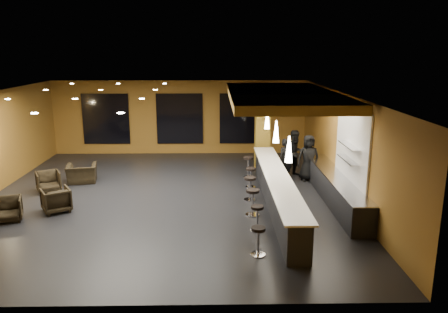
{
  "coord_description": "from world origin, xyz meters",
  "views": [
    {
      "loc": [
        1.73,
        -14.18,
        4.92
      ],
      "look_at": [
        2.0,
        0.5,
        1.3
      ],
      "focal_mm": 35.0,
      "sensor_mm": 36.0,
      "label": 1
    }
  ],
  "objects_px": {
    "bar_stool_2": "(253,199)",
    "bar_stool_4": "(251,175)",
    "staff_c": "(308,158)",
    "armchair_d": "(82,174)",
    "armchair_b": "(56,200)",
    "bar_counter": "(277,192)",
    "bar_stool_5": "(248,164)",
    "bar_stool_1": "(257,215)",
    "armchair_a": "(8,209)",
    "staff_a": "(286,160)",
    "column": "(262,128)",
    "armchair_c": "(48,181)",
    "bar_stool_0": "(258,237)",
    "bar_stool_3": "(250,186)",
    "pendant_2": "(267,120)",
    "pendant_1": "(276,132)",
    "prep_counter": "(335,189)",
    "pendant_0": "(289,149)",
    "staff_b": "(295,153)"
  },
  "relations": [
    {
      "from": "column",
      "to": "staff_a",
      "type": "distance_m",
      "value": 2.05
    },
    {
      "from": "column",
      "to": "bar_stool_1",
      "type": "bearing_deg",
      "value": -96.98
    },
    {
      "from": "bar_stool_1",
      "to": "bar_stool_4",
      "type": "relative_size",
      "value": 1.01
    },
    {
      "from": "armchair_c",
      "to": "armchair_d",
      "type": "bearing_deg",
      "value": 22.53
    },
    {
      "from": "armchair_d",
      "to": "bar_stool_4",
      "type": "height_order",
      "value": "bar_stool_4"
    },
    {
      "from": "prep_counter",
      "to": "pendant_0",
      "type": "distance_m",
      "value": 3.73
    },
    {
      "from": "bar_counter",
      "to": "bar_stool_5",
      "type": "height_order",
      "value": "bar_counter"
    },
    {
      "from": "armchair_c",
      "to": "bar_stool_3",
      "type": "height_order",
      "value": "bar_stool_3"
    },
    {
      "from": "prep_counter",
      "to": "pendant_2",
      "type": "height_order",
      "value": "pendant_2"
    },
    {
      "from": "armchair_c",
      "to": "bar_stool_0",
      "type": "xyz_separation_m",
      "value": [
        6.97,
        -5.09,
        0.1
      ]
    },
    {
      "from": "armchair_a",
      "to": "armchair_c",
      "type": "height_order",
      "value": "armchair_c"
    },
    {
      "from": "armchair_b",
      "to": "bar_stool_3",
      "type": "distance_m",
      "value": 6.17
    },
    {
      "from": "armchair_c",
      "to": "bar_stool_5",
      "type": "distance_m",
      "value": 7.39
    },
    {
      "from": "armchair_c",
      "to": "bar_stool_0",
      "type": "height_order",
      "value": "bar_stool_0"
    },
    {
      "from": "prep_counter",
      "to": "staff_a",
      "type": "bearing_deg",
      "value": 117.2
    },
    {
      "from": "pendant_2",
      "to": "bar_stool_3",
      "type": "relative_size",
      "value": 0.88
    },
    {
      "from": "pendant_2",
      "to": "staff_b",
      "type": "relative_size",
      "value": 0.38
    },
    {
      "from": "staff_a",
      "to": "bar_stool_1",
      "type": "relative_size",
      "value": 2.2
    },
    {
      "from": "staff_c",
      "to": "armchair_d",
      "type": "distance_m",
      "value": 8.63
    },
    {
      "from": "column",
      "to": "bar_stool_0",
      "type": "height_order",
      "value": "column"
    },
    {
      "from": "bar_stool_3",
      "to": "pendant_2",
      "type": "bearing_deg",
      "value": 71.12
    },
    {
      "from": "bar_stool_5",
      "to": "bar_stool_2",
      "type": "bearing_deg",
      "value": -92.37
    },
    {
      "from": "bar_stool_4",
      "to": "armchair_d",
      "type": "bearing_deg",
      "value": 173.38
    },
    {
      "from": "staff_c",
      "to": "bar_stool_4",
      "type": "relative_size",
      "value": 2.43
    },
    {
      "from": "bar_stool_4",
      "to": "staff_c",
      "type": "bearing_deg",
      "value": 20.91
    },
    {
      "from": "bar_stool_2",
      "to": "pendant_2",
      "type": "bearing_deg",
      "value": 77.47
    },
    {
      "from": "bar_counter",
      "to": "bar_stool_5",
      "type": "xyz_separation_m",
      "value": [
        -0.66,
        3.31,
        0.03
      ]
    },
    {
      "from": "staff_b",
      "to": "bar_stool_3",
      "type": "distance_m",
      "value": 3.52
    },
    {
      "from": "bar_stool_2",
      "to": "bar_stool_4",
      "type": "distance_m",
      "value": 2.76
    },
    {
      "from": "pendant_0",
      "to": "staff_b",
      "type": "distance_m",
      "value": 5.81
    },
    {
      "from": "pendant_1",
      "to": "bar_stool_1",
      "type": "distance_m",
      "value": 3.16
    },
    {
      "from": "staff_b",
      "to": "armchair_a",
      "type": "relative_size",
      "value": 2.39
    },
    {
      "from": "staff_c",
      "to": "armchair_b",
      "type": "bearing_deg",
      "value": -162.71
    },
    {
      "from": "pendant_1",
      "to": "bar_stool_2",
      "type": "distance_m",
      "value": 2.35
    },
    {
      "from": "staff_b",
      "to": "bar_stool_1",
      "type": "distance_m",
      "value": 5.78
    },
    {
      "from": "pendant_0",
      "to": "armchair_b",
      "type": "xyz_separation_m",
      "value": [
        -6.9,
        1.73,
        -1.98
      ]
    },
    {
      "from": "bar_stool_1",
      "to": "staff_a",
      "type": "bearing_deg",
      "value": 72.36
    },
    {
      "from": "armchair_a",
      "to": "armchair_d",
      "type": "relative_size",
      "value": 0.72
    },
    {
      "from": "staff_a",
      "to": "bar_stool_5",
      "type": "height_order",
      "value": "staff_a"
    },
    {
      "from": "armchair_c",
      "to": "bar_stool_4",
      "type": "relative_size",
      "value": 1.09
    },
    {
      "from": "bar_stool_1",
      "to": "armchair_a",
      "type": "bearing_deg",
      "value": 172.91
    },
    {
      "from": "prep_counter",
      "to": "pendant_0",
      "type": "xyz_separation_m",
      "value": [
        -2.0,
        -2.5,
        1.92
      ]
    },
    {
      "from": "prep_counter",
      "to": "bar_counter",
      "type": "bearing_deg",
      "value": -165.96
    },
    {
      "from": "prep_counter",
      "to": "armchair_d",
      "type": "distance_m",
      "value": 9.29
    },
    {
      "from": "column",
      "to": "armchair_d",
      "type": "height_order",
      "value": "column"
    },
    {
      "from": "staff_c",
      "to": "armchair_d",
      "type": "xyz_separation_m",
      "value": [
        -8.61,
        -0.13,
        -0.54
      ]
    },
    {
      "from": "staff_a",
      "to": "armchair_a",
      "type": "distance_m",
      "value": 9.65
    },
    {
      "from": "staff_b",
      "to": "pendant_0",
      "type": "bearing_deg",
      "value": -123.15
    },
    {
      "from": "pendant_2",
      "to": "armchair_b",
      "type": "xyz_separation_m",
      "value": [
        -6.9,
        -3.27,
        -1.98
      ]
    },
    {
      "from": "pendant_1",
      "to": "bar_stool_5",
      "type": "height_order",
      "value": "pendant_1"
    }
  ]
}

